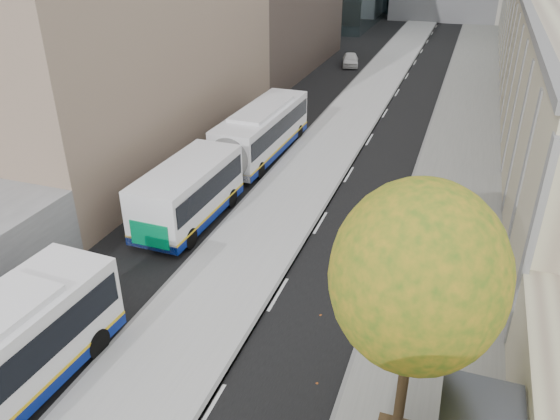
% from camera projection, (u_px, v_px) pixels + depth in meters
% --- Properties ---
extents(bus_platform, '(4.25, 150.00, 0.15)m').
position_uv_depth(bus_platform, '(333.00, 140.00, 35.68)').
color(bus_platform, '#B3B3B3').
rests_on(bus_platform, ground).
extents(sidewalk, '(4.75, 150.00, 0.08)m').
position_uv_depth(sidewalk, '(460.00, 155.00, 33.34)').
color(sidewalk, gray).
rests_on(sidewalk, ground).
extents(tree_c, '(4.20, 4.20, 7.28)m').
position_uv_depth(tree_c, '(418.00, 278.00, 12.69)').
color(tree_c, black).
rests_on(tree_c, sidewalk).
extents(bus_far, '(2.91, 17.24, 2.86)m').
position_uv_depth(bus_far, '(236.00, 153.00, 29.59)').
color(bus_far, white).
rests_on(bus_far, ground).
extents(distant_car, '(2.31, 4.02, 1.29)m').
position_uv_depth(distant_car, '(350.00, 60.00, 54.27)').
color(distant_car, white).
rests_on(distant_car, ground).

